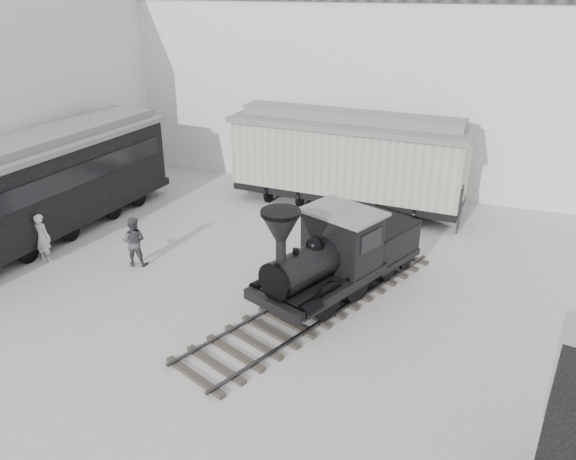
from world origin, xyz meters
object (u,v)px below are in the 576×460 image
at_px(locomotive, 334,260).
at_px(passenger_coach, 32,191).
at_px(visitor_a, 42,238).
at_px(boxcar, 348,157).
at_px(visitor_b, 134,241).

bearing_deg(locomotive, passenger_coach, -157.71).
height_order(locomotive, visitor_a, locomotive).
relative_size(locomotive, boxcar, 0.97).
height_order(locomotive, boxcar, boxcar).
bearing_deg(passenger_coach, visitor_b, 0.20).
xyz_separation_m(boxcar, passenger_coach, (-9.67, -7.39, -0.15)).
bearing_deg(locomotive, visitor_b, -154.81).
height_order(locomotive, visitor_b, locomotive).
xyz_separation_m(passenger_coach, visitor_b, (4.40, -0.40, -1.10)).
bearing_deg(visitor_a, locomotive, -171.69).
relative_size(locomotive, visitor_b, 5.66).
xyz_separation_m(boxcar, visitor_b, (-5.27, -7.80, -1.25)).
relative_size(passenger_coach, visitor_b, 7.87).
bearing_deg(visitor_a, passenger_coach, -40.44).
xyz_separation_m(locomotive, visitor_b, (-6.84, -0.26, -0.40)).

